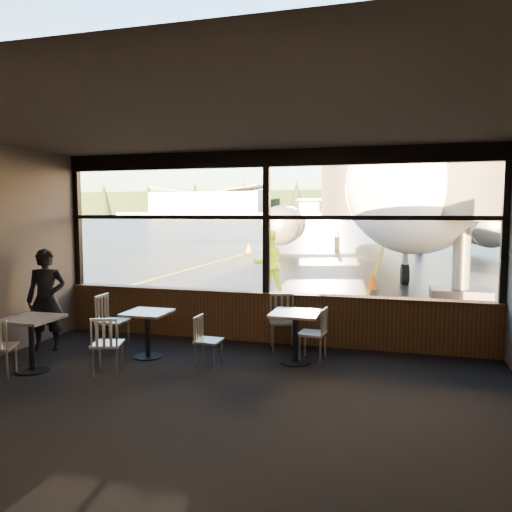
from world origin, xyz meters
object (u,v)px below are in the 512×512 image
at_px(cone_nose, 372,280).
at_px(cafe_table_left, 32,345).
at_px(ground_crew, 268,264).
at_px(chair_mid_w, 113,322).
at_px(chair_near_n, 283,322).
at_px(cafe_table_near, 295,338).
at_px(cafe_table_mid, 148,335).
at_px(chair_near_e, 313,334).
at_px(chair_mid_s, 108,345).
at_px(jet_bridge, 448,209).
at_px(cone_wing, 249,248).
at_px(passenger, 46,300).
at_px(chair_near_w, 209,341).
at_px(airliner, 381,152).

bearing_deg(cone_nose, cafe_table_left, -115.34).
bearing_deg(ground_crew, chair_mid_w, 45.99).
relative_size(chair_near_n, cone_nose, 1.78).
xyz_separation_m(cafe_table_near, cafe_table_mid, (-2.40, -0.36, -0.03)).
bearing_deg(chair_near_e, chair_mid_s, 123.05).
bearing_deg(jet_bridge, cone_wing, 125.00).
bearing_deg(chair_mid_s, cafe_table_left, 173.05).
xyz_separation_m(chair_near_e, chair_mid_s, (-2.82, -1.48, 0.01)).
relative_size(cafe_table_left, chair_near_e, 0.95).
bearing_deg(chair_mid_s, cafe_table_near, 8.68).
relative_size(chair_mid_s, cone_wing, 1.59).
distance_m(cafe_table_near, passenger, 4.34).
xyz_separation_m(chair_near_w, ground_crew, (-0.69, 6.48, 0.54)).
relative_size(airliner, chair_near_n, 39.26).
relative_size(chair_near_e, cone_nose, 1.61).
height_order(chair_near_e, chair_near_n, chair_near_n).
relative_size(chair_near_e, chair_mid_w, 0.90).
xyz_separation_m(cafe_table_near, passenger, (-4.29, -0.42, 0.47)).
bearing_deg(cone_nose, airliner, 91.05).
distance_m(chair_near_n, cone_nose, 7.51).
height_order(chair_near_n, cone_nose, chair_near_n).
bearing_deg(cafe_table_mid, cafe_table_left, -139.92).
bearing_deg(cafe_table_mid, airliner, 82.51).
height_order(ground_crew, cone_wing, ground_crew).
xyz_separation_m(cafe_table_near, cone_wing, (-6.82, 20.41, -0.13)).
relative_size(passenger, ground_crew, 0.95).
xyz_separation_m(cafe_table_mid, chair_mid_s, (-0.18, -0.91, 0.06)).
bearing_deg(chair_near_n, cafe_table_near, 98.14).
bearing_deg(cafe_table_near, cafe_table_mid, -171.52).
xyz_separation_m(chair_mid_s, passenger, (-1.72, 0.84, 0.44)).
bearing_deg(chair_mid_s, ground_crew, 67.57).
height_order(cafe_table_mid, ground_crew, ground_crew).
xyz_separation_m(jet_bridge, chair_near_n, (-3.20, -5.90, -1.98)).
distance_m(cafe_table_near, chair_near_e, 0.33).
bearing_deg(chair_near_e, passenger, 103.29).
bearing_deg(chair_mid_s, cone_wing, 83.60).
height_order(ground_crew, cone_nose, ground_crew).
xyz_separation_m(chair_near_e, chair_near_n, (-0.60, 0.51, 0.05)).
bearing_deg(cone_nose, cone_wing, 121.91).
relative_size(cafe_table_near, ground_crew, 0.44).
relative_size(jet_bridge, cone_wing, 20.24).
bearing_deg(airliner, passenger, -107.82).
height_order(chair_mid_w, ground_crew, ground_crew).
bearing_deg(passenger, chair_mid_s, -49.29).
relative_size(cafe_table_left, ground_crew, 0.44).
bearing_deg(chair_mid_w, chair_near_w, 74.72).
bearing_deg(cone_nose, chair_near_n, -99.12).
bearing_deg(chair_near_w, chair_near_e, 118.77).
distance_m(chair_mid_w, ground_crew, 6.16).
bearing_deg(cafe_table_mid, ground_crew, 85.94).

